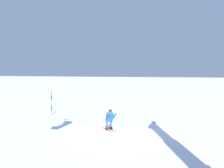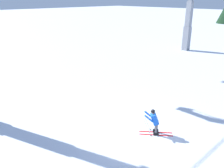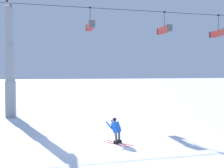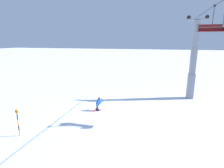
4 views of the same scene
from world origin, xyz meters
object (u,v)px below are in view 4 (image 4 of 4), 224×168
Objects in this scene: skier_carving_main at (98,103)px; trail_marker_pole at (18,121)px; chairlift_seat_nearest at (212,28)px; lift_tower_near at (193,66)px.

trail_marker_pole is at bearing -32.56° from skier_carving_main.
trail_marker_pole is (6.46, -13.77, -6.82)m from chairlift_seat_nearest.
lift_tower_near is 4.41× the size of trail_marker_pole.
skier_carving_main is 12.31m from lift_tower_near.
lift_tower_near reaches higher than chairlift_seat_nearest.
chairlift_seat_nearest is (6.80, 0.00, 3.97)m from lift_tower_near.
chairlift_seat_nearest is at bearing 90.35° from skier_carving_main.
chairlift_seat_nearest is 16.67m from trail_marker_pole.
skier_carving_main is 7.60m from trail_marker_pole.
skier_carving_main is at bearing -54.71° from lift_tower_near.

